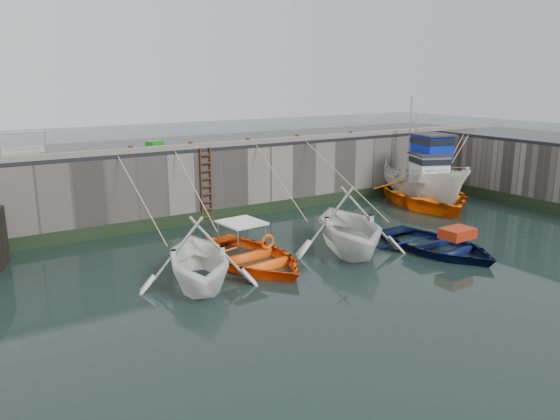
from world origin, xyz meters
TOP-DOWN VIEW (x-y plane):
  - ground at (0.00, 0.00)m, footprint 120.00×120.00m
  - quay_back at (0.00, 12.50)m, footprint 30.00×5.00m
  - road_back at (0.00, 12.50)m, footprint 30.00×5.00m
  - kerb_back at (0.00, 10.15)m, footprint 30.00×0.30m
  - algae_back at (0.00, 9.96)m, footprint 30.00×0.08m
  - ladder at (-2.00, 9.91)m, footprint 0.51×0.08m
  - boat_near_white at (-5.25, 3.61)m, footprint 5.00×5.38m
  - boat_near_white_rope at (-5.25, 8.06)m, footprint 0.04×4.68m
  - boat_near_blue at (-3.05, 4.34)m, footprint 4.01×5.29m
  - boat_near_blue_rope at (-3.05, 8.42)m, footprint 0.04×4.09m
  - boat_near_blacktrim at (0.57, 3.69)m, footprint 5.72×6.11m
  - boat_near_blacktrim_rope at (0.57, 8.10)m, footprint 0.04×4.61m
  - boat_near_navy at (3.22, 1.95)m, footprint 3.52×4.83m
  - boat_near_navy_rope at (3.22, 7.23)m, footprint 0.04×6.13m
  - boat_far_white at (8.87, 8.05)m, footprint 3.38×6.64m
  - boat_far_orange at (8.59, 7.74)m, footprint 7.96×9.13m
  - fish_crate at (-3.78, 10.97)m, footprint 0.74×0.64m
  - railing at (-8.75, 11.25)m, footprint 1.60×1.05m
  - bollard_a at (-5.00, 10.25)m, footprint 0.18×0.18m
  - bollard_b at (-2.50, 10.25)m, footprint 0.18×0.18m
  - bollard_c at (0.20, 10.25)m, footprint 0.18×0.18m
  - bollard_d at (2.80, 10.25)m, footprint 0.18×0.18m
  - bollard_e at (6.00, 10.25)m, footprint 0.18×0.18m

SIDE VIEW (x-z plane):
  - ground at x=0.00m, z-range 0.00..0.00m
  - boat_near_white at x=-5.25m, z-range -1.16..1.16m
  - boat_near_white_rope at x=-5.25m, z-range -1.55..1.55m
  - boat_near_blue at x=-3.05m, z-range -0.51..0.51m
  - boat_near_blue_rope at x=-3.05m, z-range -1.55..1.55m
  - boat_near_blacktrim at x=0.57m, z-range -1.29..1.29m
  - boat_near_blacktrim_rope at x=0.57m, z-range -1.55..1.55m
  - boat_near_navy at x=3.22m, z-range -0.49..0.49m
  - boat_near_navy_rope at x=3.22m, z-range -1.55..1.55m
  - algae_back at x=0.00m, z-range 0.00..0.50m
  - boat_far_orange at x=8.59m, z-range -1.78..2.80m
  - boat_far_white at x=8.87m, z-range -1.69..3.76m
  - quay_back at x=0.00m, z-range 0.00..3.00m
  - ladder at x=-2.00m, z-range -0.01..3.19m
  - road_back at x=0.00m, z-range 3.00..3.16m
  - kerb_back at x=0.00m, z-range 3.16..3.36m
  - bollard_a at x=-5.00m, z-range 3.16..3.44m
  - bollard_b at x=-2.50m, z-range 3.16..3.44m
  - bollard_c at x=0.20m, z-range 3.16..3.44m
  - bollard_d at x=2.80m, z-range 3.16..3.44m
  - bollard_e at x=6.00m, z-range 3.16..3.44m
  - fish_crate at x=-3.78m, z-range 3.16..3.48m
  - railing at x=-8.75m, z-range 2.86..3.86m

